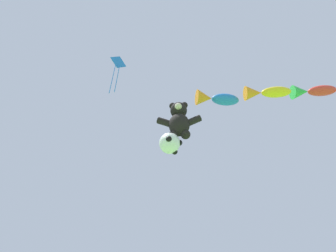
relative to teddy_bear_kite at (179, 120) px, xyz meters
name	(u,v)px	position (x,y,z in m)	size (l,w,h in m)	color
teddy_bear_kite	(179,120)	(0.00, 0.00, 0.00)	(2.15, 0.95, 2.18)	black
soccer_ball_kite	(170,143)	(-0.44, 0.03, -1.27)	(1.04, 1.04, 0.96)	white
fish_kite_cobalt	(215,99)	(1.88, 0.18, 1.42)	(2.33, 1.18, 0.83)	blue
fish_kite_goldfin	(265,93)	(4.41, 0.13, 1.59)	(2.32, 0.79, 0.76)	yellow
fish_kite_crimson	(311,91)	(6.87, 0.42, 1.76)	(2.18, 0.75, 0.75)	red
diamond_kite	(117,66)	(-2.98, -1.37, 2.60)	(0.69, 0.65, 2.75)	blue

